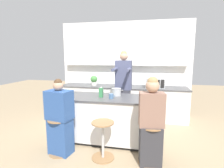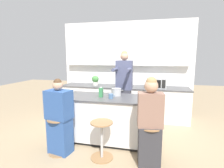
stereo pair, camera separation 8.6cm
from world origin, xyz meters
The scene contains 16 objects.
ground_plane centered at (0.00, 0.00, 0.00)m, with size 16.00×16.00×0.00m, color tan.
wall_back centered at (0.00, 1.79, 1.54)m, with size 3.79×0.22×2.70m.
back_counter centered at (0.00, 1.45, 0.44)m, with size 3.51×0.71×0.88m.
kitchen_island centered at (0.00, 0.00, 0.46)m, with size 1.96×0.81×0.91m.
bar_stool_leftmost centered at (-0.78, -0.68, 0.35)m, with size 0.38×0.38×0.64m.
bar_stool_center centered at (0.00, -0.66, 0.35)m, with size 0.38×0.38×0.64m.
bar_stool_rightmost centered at (0.78, -0.65, 0.35)m, with size 0.38×0.38×0.64m.
person_cooking centered at (0.15, 0.69, 0.92)m, with size 0.38×0.60×1.84m.
person_wrapped_blanket centered at (-0.77, -0.67, 0.63)m, with size 0.47×0.36×1.34m.
person_seated_near centered at (0.78, -0.67, 0.65)m, with size 0.40×0.31×1.41m.
cooking_pot centered at (0.08, 0.15, 0.98)m, with size 0.29×0.20×0.15m.
fruit_bowl centered at (-0.85, -0.20, 0.94)m, with size 0.19×0.19×0.08m.
coffee_cup_near centered at (0.03, -0.12, 0.95)m, with size 0.12×0.09×0.09m.
juice_carton centered at (-0.19, -0.05, 1.00)m, with size 0.07×0.07×0.20m.
microwave centered at (0.89, 1.40, 1.01)m, with size 0.49×0.36×0.26m.
potted_plant centered at (-0.82, 1.45, 1.03)m, with size 0.20×0.20×0.28m.
Camera 2 is at (0.79, -3.29, 1.70)m, focal length 28.00 mm.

